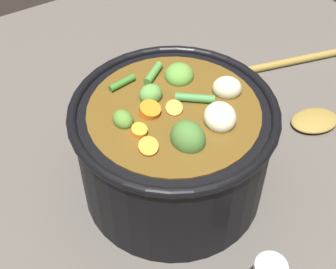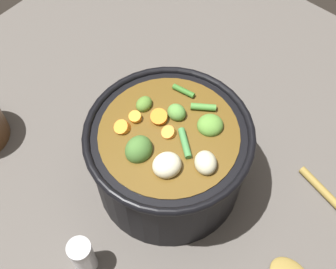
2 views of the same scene
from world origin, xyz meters
TOP-DOWN VIEW (x-y plane):
  - ground_plane at (0.00, 0.00)m, footprint 1.10×1.10m
  - cooking_pot at (0.00, -0.00)m, footprint 0.26×0.26m
  - wooden_spoon at (0.27, 0.05)m, footprint 0.25×0.22m

SIDE VIEW (x-z plane):
  - ground_plane at x=0.00m, z-range 0.00..0.00m
  - wooden_spoon at x=0.27m, z-range 0.00..0.01m
  - cooking_pot at x=0.00m, z-range -0.01..0.16m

